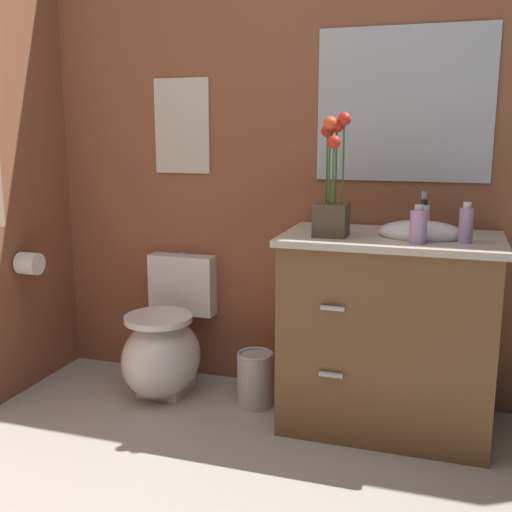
% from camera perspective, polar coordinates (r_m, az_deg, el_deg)
% --- Properties ---
extents(wall_back, '(4.23, 0.05, 2.50)m').
position_cam_1_polar(wall_back, '(3.06, 8.22, 9.85)').
color(wall_back, brown).
rests_on(wall_back, ground_plane).
extents(toilet, '(0.38, 0.59, 0.69)m').
position_cam_1_polar(toilet, '(3.23, -8.38, -8.30)').
color(toilet, white).
rests_on(toilet, ground_plane).
extents(vanity_cabinet, '(0.94, 0.56, 1.07)m').
position_cam_1_polar(vanity_cabinet, '(2.84, 12.11, -6.74)').
color(vanity_cabinet, brown).
rests_on(vanity_cabinet, ground_plane).
extents(flower_vase, '(0.14, 0.14, 0.52)m').
position_cam_1_polar(flower_vase, '(2.65, 7.05, 5.40)').
color(flower_vase, '#4C3D2D').
rests_on(flower_vase, vanity_cabinet).
extents(soap_bottle, '(0.07, 0.07, 0.16)m').
position_cam_1_polar(soap_bottle, '(2.56, 14.78, 2.68)').
color(soap_bottle, '#B28CBF').
rests_on(soap_bottle, vanity_cabinet).
extents(lotion_bottle, '(0.06, 0.06, 0.17)m').
position_cam_1_polar(lotion_bottle, '(2.63, 18.85, 2.76)').
color(lotion_bottle, '#B28CBF').
rests_on(lotion_bottle, vanity_cabinet).
extents(hand_wash_bottle, '(0.05, 0.05, 0.15)m').
position_cam_1_polar(hand_wash_bottle, '(2.85, 15.21, 3.44)').
color(hand_wash_bottle, white).
rests_on(hand_wash_bottle, vanity_cabinet).
extents(trash_bin, '(0.18, 0.18, 0.27)m').
position_cam_1_polar(trash_bin, '(3.09, -0.06, -11.27)').
color(trash_bin, '#B7B7BC').
rests_on(trash_bin, ground_plane).
extents(wall_poster, '(0.30, 0.01, 0.48)m').
position_cam_1_polar(wall_poster, '(3.28, -6.87, 11.84)').
color(wall_poster, beige).
extents(wall_mirror, '(0.80, 0.01, 0.70)m').
position_cam_1_polar(wall_mirror, '(3.00, 13.50, 13.45)').
color(wall_mirror, '#B2BCC6').
extents(toilet_paper_roll, '(0.11, 0.11, 0.11)m').
position_cam_1_polar(toilet_paper_roll, '(3.29, -20.22, -0.65)').
color(toilet_paper_roll, white).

